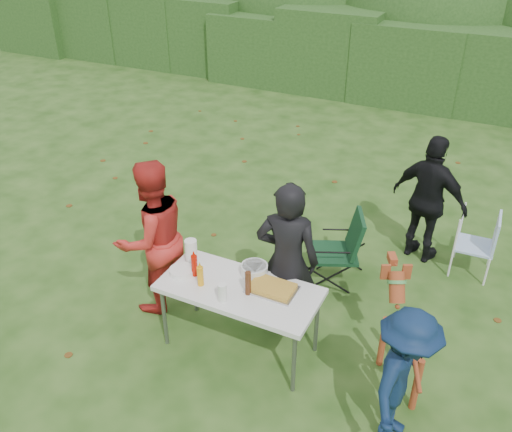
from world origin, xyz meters
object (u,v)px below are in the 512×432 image
at_px(child, 403,380).
at_px(beer_bottle, 248,283).
at_px(person_black_puffy, 429,200).
at_px(person_cook, 287,261).
at_px(lawn_chair, 475,243).
at_px(mustard_bottle, 200,276).
at_px(paper_towel_roll, 191,252).
at_px(folding_table, 239,292).
at_px(dog, 402,345).
at_px(camping_chair, 335,249).
at_px(ketchup_bottle, 194,266).
at_px(person_red_jacket, 152,238).

height_order(child, beer_bottle, child).
bearing_deg(child, person_black_puffy, 12.20).
bearing_deg(person_cook, lawn_chair, -141.64).
relative_size(person_cook, lawn_chair, 2.14).
distance_m(mustard_bottle, paper_towel_roll, 0.37).
height_order(mustard_bottle, beer_bottle, beer_bottle).
bearing_deg(child, folding_table, 82.79).
bearing_deg(child, beer_bottle, 83.48).
relative_size(dog, camping_chair, 1.15).
distance_m(folding_table, person_black_puffy, 2.68).
height_order(mustard_bottle, ketchup_bottle, ketchup_bottle).
xyz_separation_m(ketchup_bottle, beer_bottle, (0.58, -0.03, 0.01)).
relative_size(child, beer_bottle, 5.43).
bearing_deg(lawn_chair, mustard_bottle, 45.54).
relative_size(person_red_jacket, dog, 1.65).
height_order(dog, mustard_bottle, dog).
height_order(lawn_chair, beer_bottle, beer_bottle).
relative_size(person_cook, dog, 1.64).
distance_m(dog, ketchup_bottle, 2.01).
bearing_deg(mustard_bottle, child, -6.65).
bearing_deg(dog, beer_bottle, 73.06).
relative_size(folding_table, beer_bottle, 6.25).
xyz_separation_m(mustard_bottle, beer_bottle, (0.45, 0.08, 0.02)).
bearing_deg(lawn_chair, paper_towel_roll, 39.10).
distance_m(person_red_jacket, camping_chair, 2.02).
relative_size(person_black_puffy, mustard_bottle, 7.93).
bearing_deg(mustard_bottle, person_cook, 41.84).
bearing_deg(beer_bottle, folding_table, 159.17).
relative_size(folding_table, person_red_jacket, 0.88).
bearing_deg(folding_table, person_red_jacket, 169.49).
bearing_deg(person_black_puffy, beer_bottle, 82.08).
relative_size(folding_table, person_black_puffy, 0.95).
relative_size(child, mustard_bottle, 6.52).
distance_m(folding_table, child, 1.65).
xyz_separation_m(folding_table, beer_bottle, (0.11, -0.04, 0.17)).
height_order(camping_chair, paper_towel_roll, paper_towel_roll).
xyz_separation_m(child, paper_towel_roll, (-2.21, 0.49, 0.22)).
xyz_separation_m(person_red_jacket, dog, (2.60, -0.01, -0.36)).
bearing_deg(paper_towel_roll, dog, 1.42).
height_order(folding_table, person_red_jacket, person_red_jacket).
height_order(folding_table, child, child).
relative_size(person_red_jacket, child, 1.30).
bearing_deg(paper_towel_roll, child, -12.47).
bearing_deg(beer_bottle, person_cook, 70.28).
xyz_separation_m(camping_chair, beer_bottle, (-0.36, -1.45, 0.41)).
height_order(person_black_puffy, mustard_bottle, person_black_puffy).
bearing_deg(folding_table, child, -12.18).
bearing_deg(person_black_puffy, lawn_chair, -166.52).
bearing_deg(ketchup_bottle, person_cook, 31.22).
distance_m(folding_table, beer_bottle, 0.21).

